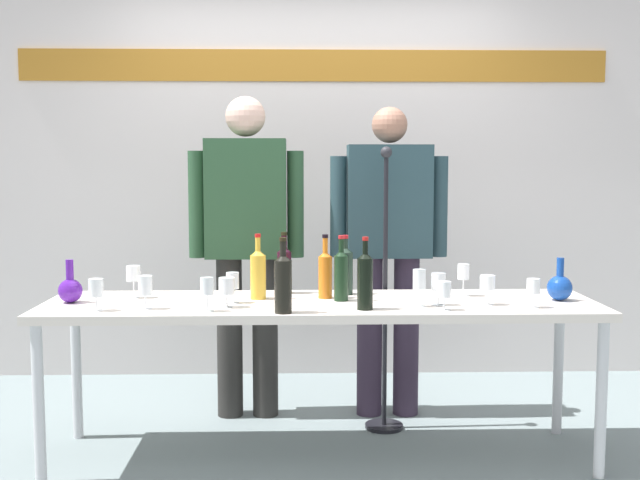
# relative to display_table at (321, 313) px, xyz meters

# --- Properties ---
(ground_plane) EXTENTS (10.00, 10.00, 0.00)m
(ground_plane) POSITION_rel_display_table_xyz_m (0.00, 0.00, -0.69)
(ground_plane) COLOR slate
(back_wall) EXTENTS (5.36, 0.11, 3.00)m
(back_wall) POSITION_rel_display_table_xyz_m (0.00, 1.52, 0.81)
(back_wall) COLOR silver
(back_wall) RESTS_ON ground
(display_table) EXTENTS (2.58, 0.67, 0.75)m
(display_table) POSITION_rel_display_table_xyz_m (0.00, 0.00, 0.00)
(display_table) COLOR silver
(display_table) RESTS_ON ground
(decanter_blue_left) EXTENTS (0.11, 0.11, 0.20)m
(decanter_blue_left) POSITION_rel_display_table_xyz_m (-1.16, 0.00, 0.12)
(decanter_blue_left) COLOR #501B93
(decanter_blue_left) RESTS_ON display_table
(decanter_blue_right) EXTENTS (0.12, 0.12, 0.20)m
(decanter_blue_right) POSITION_rel_display_table_xyz_m (1.13, 0.00, 0.12)
(decanter_blue_right) COLOR navy
(decanter_blue_right) RESTS_ON display_table
(presenter_left) EXTENTS (0.62, 0.22, 1.75)m
(presenter_left) POSITION_rel_display_table_xyz_m (-0.39, 0.62, 0.32)
(presenter_left) COLOR #282624
(presenter_left) RESTS_ON ground
(presenter_right) EXTENTS (0.64, 0.22, 1.69)m
(presenter_right) POSITION_rel_display_table_xyz_m (0.39, 0.62, 0.29)
(presenter_right) COLOR #312536
(presenter_right) RESTS_ON ground
(wine_bottle_0) EXTENTS (0.07, 0.07, 0.31)m
(wine_bottle_0) POSITION_rel_display_table_xyz_m (-0.30, 0.08, 0.18)
(wine_bottle_0) COLOR gold
(wine_bottle_0) RESTS_ON display_table
(wine_bottle_1) EXTENTS (0.07, 0.07, 0.31)m
(wine_bottle_1) POSITION_rel_display_table_xyz_m (-0.18, 0.24, 0.18)
(wine_bottle_1) COLOR black
(wine_bottle_1) RESTS_ON display_table
(wine_bottle_2) EXTENTS (0.08, 0.08, 0.29)m
(wine_bottle_2) POSITION_rel_display_table_xyz_m (0.13, 0.20, 0.18)
(wine_bottle_2) COLOR #1D2F24
(wine_bottle_2) RESTS_ON display_table
(wine_bottle_3) EXTENTS (0.07, 0.07, 0.31)m
(wine_bottle_3) POSITION_rel_display_table_xyz_m (0.10, 0.02, 0.18)
(wine_bottle_3) COLOR black
(wine_bottle_3) RESTS_ON display_table
(wine_bottle_4) EXTENTS (0.08, 0.08, 0.33)m
(wine_bottle_4) POSITION_rel_display_table_xyz_m (-0.17, -0.27, 0.19)
(wine_bottle_4) COLOR black
(wine_bottle_4) RESTS_ON display_table
(wine_bottle_5) EXTENTS (0.07, 0.07, 0.31)m
(wine_bottle_5) POSITION_rel_display_table_xyz_m (0.02, 0.09, 0.18)
(wine_bottle_5) COLOR orange
(wine_bottle_5) RESTS_ON display_table
(wine_bottle_6) EXTENTS (0.07, 0.07, 0.32)m
(wine_bottle_6) POSITION_rel_display_table_xyz_m (0.19, -0.20, 0.19)
(wine_bottle_6) COLOR black
(wine_bottle_6) RESTS_ON display_table
(wine_glass_left_0) EXTENTS (0.06, 0.06, 0.14)m
(wine_glass_left_0) POSITION_rel_display_table_xyz_m (-0.99, -0.21, 0.15)
(wine_glass_left_0) COLOR white
(wine_glass_left_0) RESTS_ON display_table
(wine_glass_left_1) EXTENTS (0.06, 0.06, 0.15)m
(wine_glass_left_1) POSITION_rel_display_table_xyz_m (-0.78, -0.17, 0.16)
(wine_glass_left_1) COLOR white
(wine_glass_left_1) RESTS_ON display_table
(wine_glass_left_2) EXTENTS (0.06, 0.06, 0.15)m
(wine_glass_left_2) POSITION_rel_display_table_xyz_m (-0.50, -0.23, 0.16)
(wine_glass_left_2) COLOR white
(wine_glass_left_2) RESTS_ON display_table
(wine_glass_left_3) EXTENTS (0.07, 0.07, 0.14)m
(wine_glass_left_3) POSITION_rel_display_table_xyz_m (-0.43, -0.14, 0.15)
(wine_glass_left_3) COLOR white
(wine_glass_left_3) RESTS_ON display_table
(wine_glass_left_4) EXTENTS (0.07, 0.07, 0.16)m
(wine_glass_left_4) POSITION_rel_display_table_xyz_m (-0.90, 0.12, 0.17)
(wine_glass_left_4) COLOR white
(wine_glass_left_4) RESTS_ON display_table
(wine_glass_left_5) EXTENTS (0.06, 0.06, 0.14)m
(wine_glass_left_5) POSITION_rel_display_table_xyz_m (-0.41, -0.03, 0.16)
(wine_glass_left_5) COLOR white
(wine_glass_left_5) RESTS_ON display_table
(wine_glass_right_0) EXTENTS (0.06, 0.06, 0.15)m
(wine_glass_right_0) POSITION_rel_display_table_xyz_m (0.53, -0.11, 0.16)
(wine_glass_right_0) COLOR white
(wine_glass_right_0) RESTS_ON display_table
(wine_glass_right_1) EXTENTS (0.06, 0.06, 0.16)m
(wine_glass_right_1) POSITION_rel_display_table_xyz_m (0.70, 0.13, 0.17)
(wine_glass_right_1) COLOR white
(wine_glass_right_1) RESTS_ON display_table
(wine_glass_right_2) EXTENTS (0.06, 0.06, 0.13)m
(wine_glass_right_2) POSITION_rel_display_table_xyz_m (0.54, -0.23, 0.14)
(wine_glass_right_2) COLOR white
(wine_glass_right_2) RESTS_ON display_table
(wine_glass_right_3) EXTENTS (0.06, 0.06, 0.13)m
(wine_glass_right_3) POSITION_rel_display_table_xyz_m (0.94, -0.18, 0.15)
(wine_glass_right_3) COLOR white
(wine_glass_right_3) RESTS_ON display_table
(wine_glass_right_4) EXTENTS (0.06, 0.06, 0.17)m
(wine_glass_right_4) POSITION_rel_display_table_xyz_m (0.44, -0.14, 0.17)
(wine_glass_right_4) COLOR white
(wine_glass_right_4) RESTS_ON display_table
(wine_glass_right_5) EXTENTS (0.07, 0.07, 0.14)m
(wine_glass_right_5) POSITION_rel_display_table_xyz_m (0.76, -0.10, 0.15)
(wine_glass_right_5) COLOR white
(wine_glass_right_5) RESTS_ON display_table
(microphone_stand) EXTENTS (0.20, 0.20, 1.48)m
(microphone_stand) POSITION_rel_display_table_xyz_m (0.34, 0.39, -0.20)
(microphone_stand) COLOR black
(microphone_stand) RESTS_ON ground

